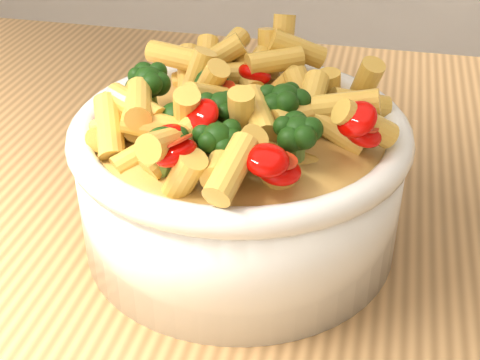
# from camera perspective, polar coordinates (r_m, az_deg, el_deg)

# --- Properties ---
(table) EXTENTS (1.20, 0.80, 0.90)m
(table) POSITION_cam_1_polar(r_m,az_deg,el_deg) (0.69, -0.64, -8.12)
(table) COLOR tan
(table) RESTS_ON ground
(serving_bowl) EXTENTS (0.27, 0.27, 0.12)m
(serving_bowl) POSITION_cam_1_polar(r_m,az_deg,el_deg) (0.54, 0.00, 0.13)
(serving_bowl) COLOR white
(serving_bowl) RESTS_ON table
(pasta_salad) EXTENTS (0.21, 0.21, 0.05)m
(pasta_salad) POSITION_cam_1_polar(r_m,az_deg,el_deg) (0.51, 0.00, 6.91)
(pasta_salad) COLOR #E4BD48
(pasta_salad) RESTS_ON serving_bowl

